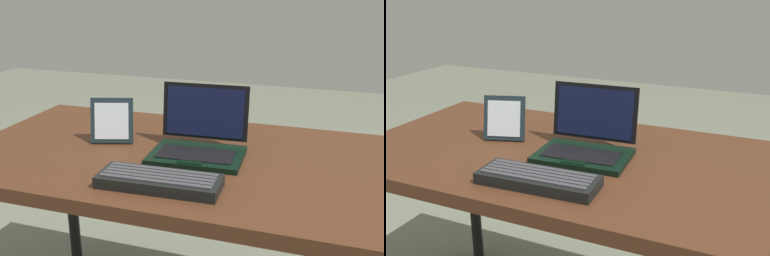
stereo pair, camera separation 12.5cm
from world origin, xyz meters
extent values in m
cube|color=#442515|center=(0.00, 0.00, 0.69)|extent=(1.58, 0.71, 0.04)
cylinder|color=black|center=(-0.74, 0.30, 0.34)|extent=(0.05, 0.05, 0.67)
cube|color=black|center=(-0.08, -0.02, 0.72)|extent=(0.27, 0.20, 0.02)
cube|color=black|center=(-0.08, -0.03, 0.73)|extent=(0.22, 0.11, 0.00)
cube|color=black|center=(-0.08, -0.09, 0.73)|extent=(0.07, 0.03, 0.00)
cube|color=black|center=(-0.09, 0.08, 0.82)|extent=(0.26, 0.05, 0.17)
cube|color=black|center=(-0.09, 0.08, 0.82)|extent=(0.24, 0.04, 0.14)
cube|color=silver|center=(-0.08, 0.08, 0.81)|extent=(0.22, 0.01, 0.01)
cube|color=black|center=(-0.11, -0.23, 0.72)|extent=(0.31, 0.12, 0.03)
cube|color=#38383D|center=(-0.11, -0.26, 0.74)|extent=(0.28, 0.03, 0.00)
cube|color=#38383D|center=(-0.11, -0.24, 0.74)|extent=(0.28, 0.03, 0.00)
cube|color=#38383D|center=(-0.11, -0.23, 0.74)|extent=(0.28, 0.03, 0.00)
cube|color=#38383D|center=(-0.11, -0.21, 0.74)|extent=(0.28, 0.03, 0.00)
cube|color=#38383D|center=(-0.11, -0.19, 0.74)|extent=(0.28, 0.03, 0.00)
cube|color=black|center=(-0.37, 0.03, 0.78)|extent=(0.14, 0.08, 0.14)
cube|color=#B4C0C8|center=(-0.37, 0.02, 0.78)|extent=(0.11, 0.06, 0.11)
cube|color=black|center=(-0.38, 0.05, 0.73)|extent=(0.02, 0.02, 0.03)
camera|label=1|loc=(0.27, -1.16, 1.20)|focal=41.81mm
camera|label=2|loc=(0.39, -1.11, 1.20)|focal=41.81mm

